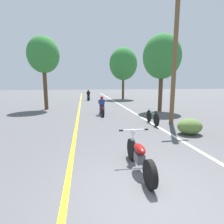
# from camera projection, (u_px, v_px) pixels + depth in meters

# --- Properties ---
(ground_plane) EXTENTS (120.00, 120.00, 0.00)m
(ground_plane) POSITION_uv_depth(u_px,v_px,m) (149.00, 194.00, 3.58)
(ground_plane) COLOR #515154
(lane_stripe_center) EXTENTS (0.14, 48.00, 0.01)m
(lane_stripe_center) POSITION_uv_depth(u_px,v_px,m) (79.00, 108.00, 15.93)
(lane_stripe_center) COLOR yellow
(lane_stripe_center) RESTS_ON ground
(lane_stripe_edge) EXTENTS (0.14, 48.00, 0.01)m
(lane_stripe_edge) POSITION_uv_depth(u_px,v_px,m) (124.00, 107.00, 16.59)
(lane_stripe_edge) COLOR white
(lane_stripe_edge) RESTS_ON ground
(utility_pole) EXTENTS (1.10, 0.24, 7.21)m
(utility_pole) POSITION_uv_depth(u_px,v_px,m) (175.00, 56.00, 9.32)
(utility_pole) COLOR brown
(utility_pole) RESTS_ON ground
(roadside_tree_right_near) EXTENTS (3.01, 2.71, 6.04)m
(roadside_tree_right_near) POSITION_uv_depth(u_px,v_px,m) (162.00, 57.00, 13.68)
(roadside_tree_right_near) COLOR #513A23
(roadside_tree_right_near) RESTS_ON ground
(roadside_tree_right_far) EXTENTS (3.87, 3.48, 7.12)m
(roadside_tree_right_far) POSITION_uv_depth(u_px,v_px,m) (123.00, 64.00, 24.25)
(roadside_tree_right_far) COLOR #513A23
(roadside_tree_right_far) RESTS_ON ground
(roadside_tree_left) EXTENTS (2.61, 2.35, 6.09)m
(roadside_tree_left) POSITION_uv_depth(u_px,v_px,m) (43.00, 55.00, 14.46)
(roadside_tree_left) COLOR #513A23
(roadside_tree_left) RESTS_ON ground
(roadside_bush) EXTENTS (1.10, 0.88, 0.70)m
(roadside_bush) POSITION_uv_depth(u_px,v_px,m) (190.00, 126.00, 7.76)
(roadside_bush) COLOR #5B7A38
(roadside_bush) RESTS_ON ground
(motorcycle_foreground) EXTENTS (0.84, 2.09, 0.97)m
(motorcycle_foreground) POSITION_uv_depth(u_px,v_px,m) (139.00, 156.00, 4.49)
(motorcycle_foreground) COLOR black
(motorcycle_foreground) RESTS_ON ground
(motorcycle_rider_lead) EXTENTS (0.50, 2.05, 1.35)m
(motorcycle_rider_lead) POSITION_uv_depth(u_px,v_px,m) (102.00, 108.00, 12.46)
(motorcycle_rider_lead) COLOR black
(motorcycle_rider_lead) RESTS_ON ground
(motorcycle_rider_far) EXTENTS (0.50, 1.93, 1.38)m
(motorcycle_rider_far) POSITION_uv_depth(u_px,v_px,m) (88.00, 96.00, 23.26)
(motorcycle_rider_far) COLOR black
(motorcycle_rider_far) RESTS_ON ground
(bicycle_parked) EXTENTS (0.44, 1.76, 0.82)m
(bicycle_parked) POSITION_uv_depth(u_px,v_px,m) (152.00, 117.00, 9.64)
(bicycle_parked) COLOR black
(bicycle_parked) RESTS_ON ground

